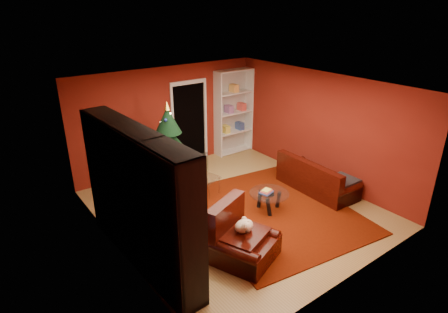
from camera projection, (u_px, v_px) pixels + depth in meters
floor at (235, 209)px, 7.91m from camera, size 5.00×5.50×0.05m
ceiling at (237, 84)px, 6.89m from camera, size 5.00×5.50×0.05m
wall_back at (168, 118)px, 9.45m from camera, size 5.00×0.05×2.60m
wall_left at (113, 186)px, 6.01m from camera, size 0.05×5.50×2.60m
wall_right at (320, 127)px, 8.79m from camera, size 0.05×5.50×2.60m
doorway at (190, 124)px, 9.85m from camera, size 1.06×0.60×2.16m
rug at (271, 211)px, 7.77m from camera, size 3.51×3.94×0.02m
media_unit at (139, 199)px, 5.90m from camera, size 0.61×3.05×2.33m
christmas_tree at (169, 147)px, 8.39m from camera, size 1.23×1.23×2.08m
gift_box_teal at (116, 193)px, 8.25m from camera, size 0.34×0.34×0.27m
gift_box_green at (151, 180)px, 8.84m from camera, size 0.33×0.33×0.26m
white_bookshelf at (234, 112)px, 10.42m from camera, size 1.12×0.41×2.41m
armchair at (245, 238)px, 6.21m from camera, size 1.35×1.35×0.81m
dog at (244, 226)px, 6.20m from camera, size 0.48×0.43×0.26m
sofa at (318, 174)px, 8.51m from camera, size 0.89×1.87×0.79m
coffee_table at (269, 201)px, 7.73m from camera, size 1.01×1.01×0.51m
acrylic_chair at (208, 178)px, 8.28m from camera, size 0.54×0.56×0.84m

